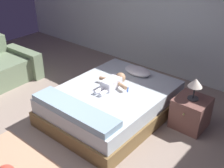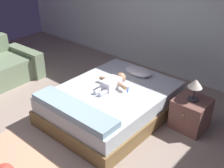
% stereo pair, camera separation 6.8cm
% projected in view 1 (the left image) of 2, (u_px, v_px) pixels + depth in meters
% --- Properties ---
extents(ground_plane, '(8.00, 8.00, 0.00)m').
position_uv_depth(ground_plane, '(45.00, 146.00, 3.68)').
color(ground_plane, gray).
extents(wall_behind_bed, '(8.00, 0.12, 2.62)m').
position_uv_depth(wall_behind_bed, '(168.00, 6.00, 5.08)').
color(wall_behind_bed, silver).
rests_on(wall_behind_bed, ground_plane).
extents(bed, '(1.49, 1.95, 0.44)m').
position_uv_depth(bed, '(112.00, 103.00, 4.23)').
color(bed, brown).
rests_on(bed, ground_plane).
extents(pillow, '(0.47, 0.27, 0.13)m').
position_uv_depth(pillow, '(137.00, 71.00, 4.54)').
color(pillow, silver).
rests_on(pillow, bed).
extents(baby, '(0.52, 0.61, 0.16)m').
position_uv_depth(baby, '(113.00, 82.00, 4.19)').
color(baby, white).
rests_on(baby, bed).
extents(toothbrush, '(0.09, 0.13, 0.02)m').
position_uv_depth(toothbrush, '(128.00, 89.00, 4.13)').
color(toothbrush, blue).
rests_on(toothbrush, bed).
extents(nightstand, '(0.46, 0.49, 0.46)m').
position_uv_depth(nightstand, '(191.00, 113.00, 3.98)').
color(nightstand, brown).
rests_on(nightstand, ground_plane).
extents(lamp, '(0.20, 0.20, 0.32)m').
position_uv_depth(lamp, '(195.00, 84.00, 3.75)').
color(lamp, '#333338').
rests_on(lamp, nightstand).
extents(blanket, '(1.34, 0.33, 0.09)m').
position_uv_depth(blanket, '(74.00, 110.00, 3.59)').
color(blanket, '#8BA8BD').
rests_on(blanket, bed).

